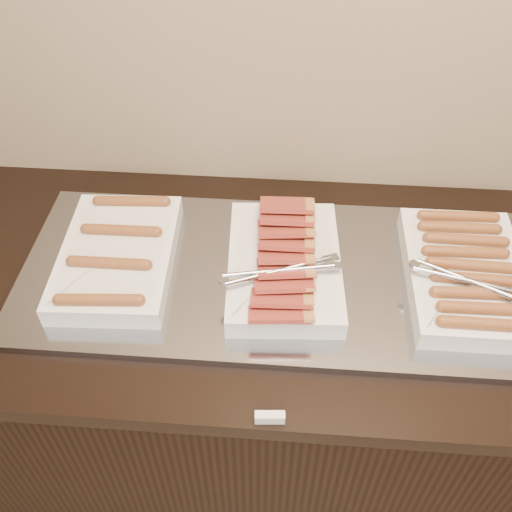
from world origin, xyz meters
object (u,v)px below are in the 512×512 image
at_px(dish_left, 118,255).
at_px(dish_center, 284,264).
at_px(counter, 279,383).
at_px(warming_tray, 282,276).
at_px(dish_right, 466,274).

height_order(dish_left, dish_center, dish_center).
xyz_separation_m(counter, dish_center, (-0.00, -0.00, 0.50)).
relative_size(counter, dish_center, 5.17).
distance_m(warming_tray, dish_left, 0.38).
relative_size(dish_center, dish_right, 1.04).
height_order(dish_left, dish_right, dish_right).
bearing_deg(warming_tray, counter, 0.00).
height_order(warming_tray, dish_left, dish_left).
bearing_deg(dish_center, dish_right, -3.32).
distance_m(dish_left, dish_right, 0.78).
bearing_deg(dish_left, warming_tray, -2.44).
relative_size(dish_left, dish_right, 1.01).
distance_m(counter, warming_tray, 0.46).
relative_size(warming_tray, dish_center, 3.01).
distance_m(dish_left, dish_center, 0.38).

